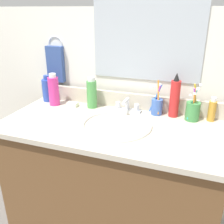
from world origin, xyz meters
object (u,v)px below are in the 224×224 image
(bottle_shampoo_blue, at_px, (48,90))
(bottle_oil_amber, at_px, (212,110))
(bottle_toner_green, at_px, (92,93))
(cup_green, at_px, (193,110))
(bottle_spray_red, at_px, (175,97))
(cup_blue_plastic, at_px, (157,106))
(soap_bar, at_px, (73,104))
(faucet, at_px, (127,107))
(hand_towel, at_px, (56,64))
(bottle_soap_pink, at_px, (54,90))

(bottle_shampoo_blue, height_order, bottle_oil_amber, bottle_shampoo_blue)
(bottle_shampoo_blue, relative_size, bottle_toner_green, 0.90)
(bottle_shampoo_blue, bearing_deg, cup_green, -0.50)
(bottle_spray_red, xyz_separation_m, cup_blue_plastic, (-0.09, -0.00, -0.06))
(bottle_oil_amber, xyz_separation_m, soap_bar, (-0.78, -0.06, -0.05))
(bottle_spray_red, relative_size, cup_blue_plastic, 1.24)
(bottle_spray_red, distance_m, cup_green, 0.11)
(faucet, xyz_separation_m, cup_blue_plastic, (0.17, 0.02, 0.02))
(cup_blue_plastic, bearing_deg, faucet, -174.37)
(hand_towel, bearing_deg, faucet, -9.37)
(bottle_spray_red, relative_size, bottle_toner_green, 1.31)
(bottle_shampoo_blue, bearing_deg, faucet, -0.95)
(faucet, height_order, bottle_toner_green, bottle_toner_green)
(cup_blue_plastic, distance_m, soap_bar, 0.50)
(faucet, relative_size, cup_blue_plastic, 0.83)
(hand_towel, height_order, soap_bar, hand_towel)
(hand_towel, bearing_deg, bottle_oil_amber, -3.43)
(bottle_shampoo_blue, xyz_separation_m, cup_blue_plastic, (0.69, 0.01, -0.02))
(bottle_toner_green, relative_size, cup_green, 0.92)
(bottle_shampoo_blue, distance_m, bottle_oil_amber, 0.97)
(bottle_toner_green, relative_size, bottle_soap_pink, 0.95)
(bottle_toner_green, bearing_deg, bottle_spray_red, 3.15)
(bottle_soap_pink, height_order, cup_blue_plastic, same)
(bottle_oil_amber, height_order, cup_green, cup_green)
(faucet, distance_m, bottle_oil_amber, 0.45)
(bottle_toner_green, height_order, cup_blue_plastic, cup_blue_plastic)
(soap_bar, bearing_deg, cup_green, 2.64)
(bottle_toner_green, xyz_separation_m, cup_green, (0.57, 0.01, -0.03))
(faucet, height_order, bottle_spray_red, bottle_spray_red)
(bottle_spray_red, height_order, cup_green, bottle_spray_red)
(hand_towel, relative_size, cup_blue_plastic, 1.14)
(bottle_soap_pink, bearing_deg, cup_green, 2.97)
(bottle_shampoo_blue, bearing_deg, hand_towel, 69.12)
(bottle_shampoo_blue, distance_m, cup_green, 0.87)
(bottle_shampoo_blue, bearing_deg, cup_blue_plastic, 0.64)
(bottle_soap_pink, bearing_deg, cup_blue_plastic, 5.31)
(cup_blue_plastic, bearing_deg, soap_bar, -174.59)
(bottle_spray_red, height_order, bottle_oil_amber, bottle_spray_red)
(hand_towel, distance_m, bottle_soap_pink, 0.18)
(hand_towel, distance_m, cup_green, 0.87)
(bottle_shampoo_blue, xyz_separation_m, cup_green, (0.87, -0.01, -0.02))
(bottle_spray_red, xyz_separation_m, bottle_toner_green, (-0.47, -0.03, -0.02))
(bottle_soap_pink, bearing_deg, bottle_shampoo_blue, 147.30)
(bottle_shampoo_blue, height_order, bottle_spray_red, bottle_spray_red)
(soap_bar, bearing_deg, hand_towel, 145.66)
(bottle_oil_amber, height_order, soap_bar, bottle_oil_amber)
(bottle_oil_amber, bearing_deg, bottle_toner_green, -177.37)
(hand_towel, bearing_deg, bottle_toner_green, -17.19)
(hand_towel, relative_size, bottle_shampoo_blue, 1.35)
(bottle_shampoo_blue, distance_m, soap_bar, 0.20)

